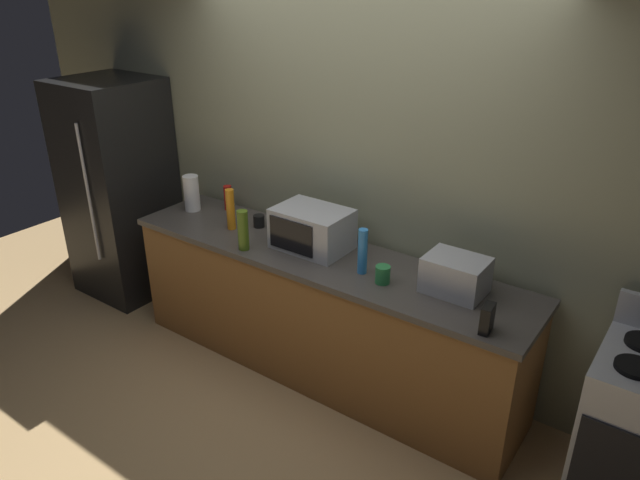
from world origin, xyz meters
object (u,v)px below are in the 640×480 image
Objects in this scene: microwave at (312,229)px; cordless_phone at (487,319)px; refrigerator at (119,190)px; bottle_spray_cleaner at (363,251)px; bottle_hot_sauce at (228,198)px; mug_green at (383,275)px; mug_black at (259,221)px; toaster_oven at (456,275)px; paper_towel_roll at (192,193)px; bottle_olive_oil at (243,230)px; bottle_dish_soap at (231,209)px.

cordless_phone is (1.29, -0.27, -0.06)m from microwave.
refrigerator is 6.34× the size of bottle_spray_cleaner.
cordless_phone is 2.25m from bottle_hot_sauce.
mug_green is 1.14m from mug_black.
mug_green is (-0.38, -0.15, -0.05)m from toaster_oven.
bottle_spray_cleaner is at bearing -3.78° from paper_towel_roll.
cordless_phone is (2.42, -0.27, -0.06)m from paper_towel_roll.
cordless_phone is 1.73× the size of mug_black.
refrigerator is 1.45m from mug_black.
bottle_hot_sauce is 0.72m from bottle_olive_oil.
cordless_phone is at bearing -11.20° from bottle_hot_sauce.
bottle_spray_cleaner is 0.82m from bottle_olive_oil.
refrigerator is at bearing -175.91° from mug_black.
mug_green is (0.96, 0.14, -0.08)m from bottle_olive_oil.
bottle_olive_oil is at bearing 174.89° from cordless_phone.
bottle_olive_oil is at bearing -19.76° from paper_towel_roll.
bottle_dish_soap is (-1.94, 0.19, 0.07)m from cordless_phone.
cordless_phone is at bearing -11.24° from bottle_spray_cleaner.
mug_black is (-0.51, 0.06, -0.09)m from microwave.
bottle_dish_soap is at bearing -10.01° from paper_towel_roll.
paper_towel_roll is at bearing 176.22° from bottle_spray_cleaner.
refrigerator is at bearing 171.87° from bottle_olive_oil.
cordless_phone is 1.40× the size of mug_green.
microwave is 1.69× the size of bottle_spray_cleaner.
bottle_olive_oil is at bearing -33.39° from bottle_dish_soap.
cordless_phone reaches higher than mug_black.
refrigerator is at bearing -168.30° from bottle_hot_sauce.
refrigerator reaches higher than bottle_olive_oil.
bottle_olive_oil is (1.60, -0.23, 0.13)m from refrigerator.
mug_green is 1.23× the size of mug_black.
bottle_hot_sauce is 1.77× the size of mug_green.
refrigerator reaches higher than toaster_oven.
bottle_hot_sauce reaches higher than cordless_phone.
mug_green is at bearing -2.02° from refrigerator.
refrigerator is 6.16× the size of bottle_dish_soap.
mug_green is (2.57, -0.09, 0.05)m from refrigerator.
bottle_olive_oil reaches higher than mug_black.
paper_towel_roll is at bearing -179.73° from toaster_oven.
bottle_hot_sauce is 0.42m from mug_black.
cordless_phone is at bearing 0.25° from bottle_olive_oil.
bottle_spray_cleaner reaches higher than cordless_phone.
paper_towel_roll is (-1.13, 0.00, 0.00)m from microwave.
bottle_spray_cleaner reaches higher than mug_green.
bottle_dish_soap reaches higher than cordless_phone.
bottle_hot_sauce reaches higher than mug_black.
paper_towel_roll is 3.11× the size of mug_black.
mug_black is at bearing 170.21° from mug_green.
mug_black is (0.13, 0.14, -0.10)m from bottle_dish_soap.
microwave is (1.95, 0.05, 0.13)m from refrigerator.
bottle_spray_cleaner reaches higher than microwave.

